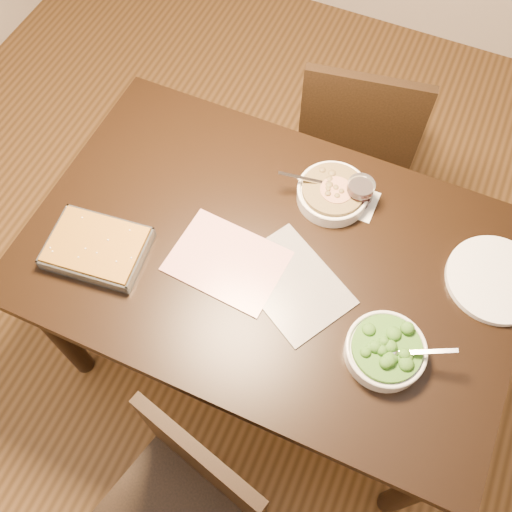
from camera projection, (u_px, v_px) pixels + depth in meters
ground at (267, 343)px, 2.29m from camera, size 4.00×4.00×0.00m
table at (271, 270)px, 1.71m from camera, size 1.40×0.90×0.75m
magazine_a at (227, 261)px, 1.61m from camera, size 0.33×0.25×0.01m
magazine_b at (292, 283)px, 1.58m from camera, size 0.38×0.35×0.01m
coaster at (357, 202)px, 1.71m from camera, size 0.12×0.12×0.00m
stew_bowl at (333, 193)px, 1.69m from camera, size 0.23×0.21×0.08m
broccoli_bowl at (386, 350)px, 1.46m from camera, size 0.23×0.21×0.08m
baking_dish at (97, 248)px, 1.61m from camera, size 0.30×0.23×0.05m
wine_tumbler at (359, 193)px, 1.67m from camera, size 0.08×0.08×0.09m
dinner_plate at (495, 279)px, 1.58m from camera, size 0.27×0.27×0.02m
chair_near at (184, 503)px, 1.58m from camera, size 0.48×0.48×0.84m
chair_far at (357, 135)px, 2.16m from camera, size 0.48×0.48×0.89m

